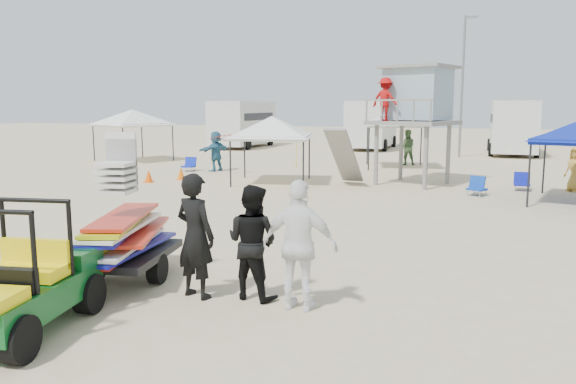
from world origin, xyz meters
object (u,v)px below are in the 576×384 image
(surf_trailer, at_px, (124,229))
(lifeguard_tower, at_px, (412,98))
(utility_cart, at_px, (17,275))
(man_left, at_px, (195,236))

(surf_trailer, relative_size, lifeguard_tower, 0.59)
(lifeguard_tower, bearing_deg, utility_cart, -101.24)
(man_left, bearing_deg, surf_trailer, 4.89)
(utility_cart, distance_m, man_left, 2.54)
(utility_cart, xyz_separation_m, man_left, (1.52, 2.03, 0.18))
(man_left, distance_m, lifeguard_tower, 14.41)
(utility_cart, bearing_deg, lifeguard_tower, 78.76)
(utility_cart, bearing_deg, man_left, 53.21)
(man_left, relative_size, lifeguard_tower, 0.45)
(utility_cart, height_order, man_left, man_left)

